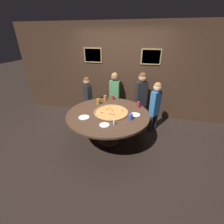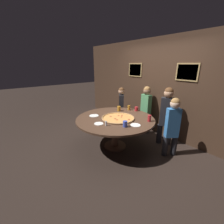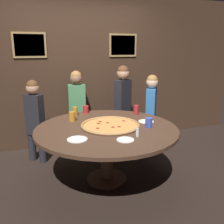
# 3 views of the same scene
# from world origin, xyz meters

# --- Properties ---
(ground_plane) EXTENTS (24.00, 24.00, 0.00)m
(ground_plane) POSITION_xyz_m (0.00, 0.00, 0.00)
(ground_plane) COLOR black
(back_wall) EXTENTS (6.40, 0.08, 2.60)m
(back_wall) POSITION_xyz_m (0.00, 1.50, 1.30)
(back_wall) COLOR #3D281C
(back_wall) RESTS_ON ground_plane
(dining_table) EXTENTS (1.79, 1.79, 0.74)m
(dining_table) POSITION_xyz_m (0.00, 0.00, 0.63)
(dining_table) COLOR #4C3323
(dining_table) RESTS_ON ground_plane
(giant_pizza) EXTENTS (0.75, 0.75, 0.03)m
(giant_pizza) POSITION_xyz_m (0.06, 0.03, 0.75)
(giant_pizza) COLOR #E0994C
(giant_pizza) RESTS_ON dining_table
(drink_cup_front_edge) EXTENTS (0.09, 0.09, 0.11)m
(drink_cup_front_edge) POSITION_xyz_m (-0.07, 0.79, 0.79)
(drink_cup_front_edge) COLOR #B22328
(drink_cup_front_edge) RESTS_ON dining_table
(drink_cup_centre_back) EXTENTS (0.07, 0.07, 0.13)m
(drink_cup_centre_back) POSITION_xyz_m (-0.26, 0.69, 0.80)
(drink_cup_centre_back) COLOR #BC7A23
(drink_cup_centre_back) RESTS_ON dining_table
(drink_cup_far_right) EXTENTS (0.09, 0.09, 0.13)m
(drink_cup_far_right) POSITION_xyz_m (-0.35, 0.42, 0.81)
(drink_cup_far_right) COLOR #BC7A23
(drink_cup_far_right) RESTS_ON dining_table
(drink_cup_near_right) EXTENTS (0.07, 0.07, 0.14)m
(drink_cup_near_right) POSITION_xyz_m (0.62, 0.45, 0.81)
(drink_cup_near_right) COLOR #B22328
(drink_cup_near_right) RESTS_ON dining_table
(drink_cup_far_left) EXTENTS (0.09, 0.09, 0.12)m
(drink_cup_far_left) POSITION_xyz_m (0.51, -0.17, 0.80)
(drink_cup_far_left) COLOR #384CB7
(drink_cup_far_left) RESTS_ON dining_table
(white_plate_far_back) EXTENTS (0.22, 0.22, 0.01)m
(white_plate_far_back) POSITION_xyz_m (-0.44, -0.30, 0.74)
(white_plate_far_back) COLOR white
(white_plate_far_back) RESTS_ON dining_table
(white_plate_near_front) EXTENTS (0.21, 0.21, 0.01)m
(white_plate_near_front) POSITION_xyz_m (0.58, 0.05, 0.74)
(white_plate_near_front) COLOR white
(white_plate_near_front) RESTS_ON dining_table
(white_plate_beside_cup) EXTENTS (0.19, 0.19, 0.01)m
(white_plate_beside_cup) POSITION_xyz_m (0.05, -0.49, 0.74)
(white_plate_beside_cup) COLOR white
(white_plate_beside_cup) RESTS_ON dining_table
(condiment_shaker) EXTENTS (0.04, 0.04, 0.10)m
(condiment_shaker) POSITION_xyz_m (0.23, -0.43, 0.79)
(condiment_shaker) COLOR silver
(condiment_shaker) RESTS_ON dining_table
(diner_side_left) EXTENTS (0.31, 0.29, 1.26)m
(diner_side_left) POSITION_xyz_m (-0.82, 0.92, 0.72)
(diner_side_left) COLOR #232328
(diner_side_left) RESTS_ON ground_plane
(diner_centre_back) EXTENTS (0.34, 0.20, 1.35)m
(diner_centre_back) POSITION_xyz_m (-0.12, 1.23, 0.76)
(diner_centre_back) COLOR #232328
(diner_centre_back) RESTS_ON ground_plane
(diner_far_left) EXTENTS (0.28, 0.33, 1.29)m
(diner_far_left) POSITION_xyz_m (1.01, 0.71, 0.73)
(diner_far_left) COLOR #232328
(diner_far_left) RESTS_ON ground_plane
(diner_side_right) EXTENTS (0.37, 0.30, 1.43)m
(diner_side_right) POSITION_xyz_m (0.64, 1.06, 0.81)
(diner_side_right) COLOR #232328
(diner_side_right) RESTS_ON ground_plane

